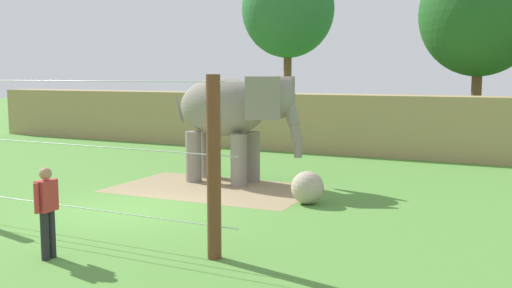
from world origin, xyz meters
TOP-DOWN VIEW (x-y plane):
  - ground_plane at (0.00, 0.00)m, footprint 120.00×120.00m
  - dirt_patch at (0.42, 3.01)m, footprint 5.90×3.85m
  - embankment_wall at (0.00, 12.33)m, footprint 36.00×1.80m
  - elephant at (0.44, 4.16)m, footprint 4.44×1.87m
  - enrichment_ball at (3.63, 2.38)m, footprint 0.85×0.85m
  - cable_fence at (0.00, -2.50)m, footprint 8.51×0.26m
  - zookeeper at (1.09, -3.87)m, footprint 0.24×0.58m
  - tree_far_left at (-3.76, 17.99)m, footprint 5.01×5.01m
  - tree_left_of_centre at (6.24, 15.66)m, footprint 5.12×5.12m

SIDE VIEW (x-z plane):
  - ground_plane at x=0.00m, z-range 0.00..0.00m
  - dirt_patch at x=0.42m, z-range 0.00..0.01m
  - enrichment_ball at x=3.63m, z-range 0.00..0.85m
  - zookeeper at x=1.09m, z-range 0.09..1.76m
  - embankment_wall at x=0.00m, z-range 0.00..2.48m
  - cable_fence at x=0.00m, z-range 0.01..3.32m
  - elephant at x=0.44m, z-range 0.53..3.82m
  - tree_left_of_centre at x=6.24m, z-range 1.59..10.19m
  - tree_far_left at x=-3.76m, z-range 2.08..11.56m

